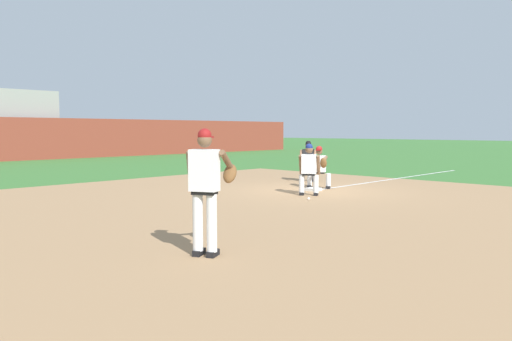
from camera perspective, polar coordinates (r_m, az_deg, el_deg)
ground_plane at (r=15.19m, az=6.55°, el=-2.33°), size 160.00×160.00×0.00m
infield_dirt_patch at (r=11.21m, az=2.54°, el=-4.76°), size 18.00×18.00×0.01m
foul_line_stripe at (r=19.65m, az=15.92°, el=-0.87°), size 10.59×0.10×0.00m
first_base_bag at (r=15.19m, az=6.55°, el=-2.16°), size 0.38×0.38×0.09m
baseball at (r=13.18m, az=6.04°, el=-3.22°), size 0.07×0.07×0.07m
pitcher at (r=7.24m, az=-5.67°, el=-1.55°), size 0.83×0.59×1.86m
first_baseman at (r=15.74m, az=7.24°, el=0.58°), size 0.84×1.00×1.34m
baserunner at (r=14.03m, az=6.07°, el=0.35°), size 0.62×0.68×1.46m
umpire at (r=17.86m, az=5.98°, el=1.27°), size 0.62×0.68×1.46m
outfield_wall at (r=33.35m, az=-25.18°, el=3.28°), size 48.00×0.50×2.60m
stadium_seating_block at (r=35.67m, az=-26.67°, el=4.74°), size 5.51×3.35×4.35m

